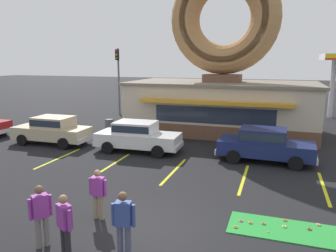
{
  "coord_description": "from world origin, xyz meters",
  "views": [
    {
      "loc": [
        3.22,
        -8.05,
        4.76
      ],
      "look_at": [
        -1.19,
        5.0,
        2.0
      ],
      "focal_mm": 35.0,
      "sensor_mm": 36.0,
      "label": 1
    }
  ],
  "objects_px": {
    "car_white": "(137,135)",
    "pedestrian_hooded_kid": "(123,221)",
    "car_champagne": "(53,129)",
    "golf_ball": "(268,232)",
    "traffic_light_pole": "(118,73)",
    "car_navy": "(265,144)",
    "pedestrian_clipboard_woman": "(41,213)",
    "pedestrian_blue_sweater_man": "(98,192)",
    "trash_bin": "(109,126)",
    "pedestrian_leather_jacket_man": "(65,223)"
  },
  "relations": [
    {
      "from": "car_champagne",
      "to": "car_white",
      "type": "bearing_deg",
      "value": 1.15
    },
    {
      "from": "trash_bin",
      "to": "pedestrian_leather_jacket_man",
      "type": "bearing_deg",
      "value": -65.67
    },
    {
      "from": "car_navy",
      "to": "trash_bin",
      "type": "distance_m",
      "value": 10.47
    },
    {
      "from": "traffic_light_pole",
      "to": "trash_bin",
      "type": "bearing_deg",
      "value": -67.86
    },
    {
      "from": "pedestrian_blue_sweater_man",
      "to": "trash_bin",
      "type": "xyz_separation_m",
      "value": [
        -5.49,
        10.74,
        -0.36
      ]
    },
    {
      "from": "pedestrian_hooded_kid",
      "to": "traffic_light_pole",
      "type": "xyz_separation_m",
      "value": [
        -10.02,
        19.44,
        2.76
      ]
    },
    {
      "from": "pedestrian_hooded_kid",
      "to": "car_white",
      "type": "bearing_deg",
      "value": 111.92
    },
    {
      "from": "golf_ball",
      "to": "traffic_light_pole",
      "type": "distance_m",
      "value": 22.03
    },
    {
      "from": "golf_ball",
      "to": "pedestrian_clipboard_woman",
      "type": "relative_size",
      "value": 0.03
    },
    {
      "from": "pedestrian_clipboard_woman",
      "to": "golf_ball",
      "type": "bearing_deg",
      "value": 24.77
    },
    {
      "from": "golf_ball",
      "to": "traffic_light_pole",
      "type": "bearing_deg",
      "value": 127.91
    },
    {
      "from": "car_white",
      "to": "car_navy",
      "type": "relative_size",
      "value": 1.0
    },
    {
      "from": "car_champagne",
      "to": "car_navy",
      "type": "bearing_deg",
      "value": 1.95
    },
    {
      "from": "pedestrian_hooded_kid",
      "to": "trash_bin",
      "type": "bearing_deg",
      "value": 120.04
    },
    {
      "from": "car_navy",
      "to": "traffic_light_pole",
      "type": "bearing_deg",
      "value": 141.65
    },
    {
      "from": "car_navy",
      "to": "golf_ball",
      "type": "bearing_deg",
      "value": -86.36
    },
    {
      "from": "car_champagne",
      "to": "pedestrian_clipboard_woman",
      "type": "bearing_deg",
      "value": -53.65
    },
    {
      "from": "car_navy",
      "to": "car_champagne",
      "type": "relative_size",
      "value": 1.01
    },
    {
      "from": "car_navy",
      "to": "pedestrian_clipboard_woman",
      "type": "height_order",
      "value": "pedestrian_clipboard_woman"
    },
    {
      "from": "car_navy",
      "to": "traffic_light_pole",
      "type": "relative_size",
      "value": 0.8
    },
    {
      "from": "pedestrian_blue_sweater_man",
      "to": "trash_bin",
      "type": "bearing_deg",
      "value": 117.09
    },
    {
      "from": "pedestrian_blue_sweater_man",
      "to": "car_champagne",
      "type": "bearing_deg",
      "value": 135.04
    },
    {
      "from": "car_white",
      "to": "trash_bin",
      "type": "height_order",
      "value": "car_white"
    },
    {
      "from": "trash_bin",
      "to": "car_champagne",
      "type": "bearing_deg",
      "value": -117.18
    },
    {
      "from": "pedestrian_clipboard_woman",
      "to": "traffic_light_pole",
      "type": "xyz_separation_m",
      "value": [
        -7.81,
        19.69,
        2.78
      ]
    },
    {
      "from": "pedestrian_hooded_kid",
      "to": "trash_bin",
      "type": "xyz_separation_m",
      "value": [
        -7.11,
        12.3,
        -0.45
      ]
    },
    {
      "from": "car_champagne",
      "to": "pedestrian_hooded_kid",
      "type": "relative_size",
      "value": 2.69
    },
    {
      "from": "pedestrian_clipboard_woman",
      "to": "traffic_light_pole",
      "type": "relative_size",
      "value": 0.29
    },
    {
      "from": "golf_ball",
      "to": "pedestrian_clipboard_woman",
      "type": "distance_m",
      "value": 6.16
    },
    {
      "from": "car_white",
      "to": "pedestrian_hooded_kid",
      "type": "height_order",
      "value": "pedestrian_hooded_kid"
    },
    {
      "from": "car_white",
      "to": "car_champagne",
      "type": "relative_size",
      "value": 1.01
    },
    {
      "from": "pedestrian_leather_jacket_man",
      "to": "pedestrian_blue_sweater_man",
      "type": "bearing_deg",
      "value": 97.94
    },
    {
      "from": "pedestrian_leather_jacket_man",
      "to": "golf_ball",
      "type": "bearing_deg",
      "value": 30.75
    },
    {
      "from": "car_champagne",
      "to": "pedestrian_hooded_kid",
      "type": "distance_m",
      "value": 12.53
    },
    {
      "from": "pedestrian_leather_jacket_man",
      "to": "trash_bin",
      "type": "xyz_separation_m",
      "value": [
        -5.78,
        12.77,
        -0.41
      ]
    },
    {
      "from": "car_white",
      "to": "pedestrian_blue_sweater_man",
      "type": "xyz_separation_m",
      "value": [
        1.97,
        -7.37,
        -0.01
      ]
    },
    {
      "from": "pedestrian_clipboard_woman",
      "to": "car_navy",
      "type": "bearing_deg",
      "value": 61.74
    },
    {
      "from": "pedestrian_blue_sweater_man",
      "to": "traffic_light_pole",
      "type": "relative_size",
      "value": 0.27
    },
    {
      "from": "golf_ball",
      "to": "pedestrian_hooded_kid",
      "type": "relative_size",
      "value": 0.02
    },
    {
      "from": "pedestrian_blue_sweater_man",
      "to": "trash_bin",
      "type": "distance_m",
      "value": 12.06
    },
    {
      "from": "golf_ball",
      "to": "car_champagne",
      "type": "xyz_separation_m",
      "value": [
        -12.22,
        6.53,
        0.82
      ]
    },
    {
      "from": "golf_ball",
      "to": "pedestrian_leather_jacket_man",
      "type": "distance_m",
      "value": 5.5
    },
    {
      "from": "car_champagne",
      "to": "traffic_light_pole",
      "type": "height_order",
      "value": "traffic_light_pole"
    },
    {
      "from": "pedestrian_hooded_kid",
      "to": "pedestrian_clipboard_woman",
      "type": "relative_size",
      "value": 1.02
    },
    {
      "from": "golf_ball",
      "to": "pedestrian_leather_jacket_man",
      "type": "bearing_deg",
      "value": -149.25
    },
    {
      "from": "car_navy",
      "to": "pedestrian_hooded_kid",
      "type": "relative_size",
      "value": 2.71
    },
    {
      "from": "pedestrian_leather_jacket_man",
      "to": "pedestrian_clipboard_woman",
      "type": "bearing_deg",
      "value": 165.9
    },
    {
      "from": "pedestrian_leather_jacket_man",
      "to": "pedestrian_clipboard_woman",
      "type": "height_order",
      "value": "pedestrian_clipboard_woman"
    },
    {
      "from": "golf_ball",
      "to": "pedestrian_blue_sweater_man",
      "type": "height_order",
      "value": "pedestrian_blue_sweater_man"
    },
    {
      "from": "car_navy",
      "to": "pedestrian_blue_sweater_man",
      "type": "relative_size",
      "value": 2.96
    }
  ]
}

